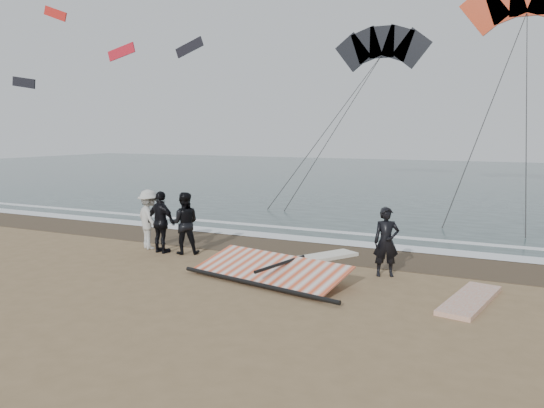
{
  "coord_description": "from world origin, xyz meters",
  "views": [
    {
      "loc": [
        5.3,
        -10.71,
        3.67
      ],
      "look_at": [
        -1.27,
        3.0,
        1.6
      ],
      "focal_mm": 35.0,
      "sensor_mm": 36.0,
      "label": 1
    }
  ],
  "objects_px": {
    "man_main": "(386,242)",
    "sail_rig": "(270,271)",
    "board_white": "(470,300)",
    "board_cream": "(317,258)"
  },
  "relations": [
    {
      "from": "man_main",
      "to": "sail_rig",
      "type": "distance_m",
      "value": 3.06
    },
    {
      "from": "man_main",
      "to": "board_white",
      "type": "xyz_separation_m",
      "value": [
        2.18,
        -1.32,
        -0.84
      ]
    },
    {
      "from": "man_main",
      "to": "sail_rig",
      "type": "relative_size",
      "value": 0.39
    },
    {
      "from": "man_main",
      "to": "board_white",
      "type": "distance_m",
      "value": 2.68
    },
    {
      "from": "man_main",
      "to": "sail_rig",
      "type": "bearing_deg",
      "value": -173.31
    },
    {
      "from": "board_cream",
      "to": "sail_rig",
      "type": "xyz_separation_m",
      "value": [
        -0.38,
        -2.38,
        0.14
      ]
    },
    {
      "from": "man_main",
      "to": "board_cream",
      "type": "distance_m",
      "value": 2.5
    },
    {
      "from": "board_white",
      "to": "board_cream",
      "type": "bearing_deg",
      "value": 163.37
    },
    {
      "from": "board_white",
      "to": "board_cream",
      "type": "distance_m",
      "value": 4.89
    },
    {
      "from": "man_main",
      "to": "sail_rig",
      "type": "height_order",
      "value": "man_main"
    }
  ]
}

